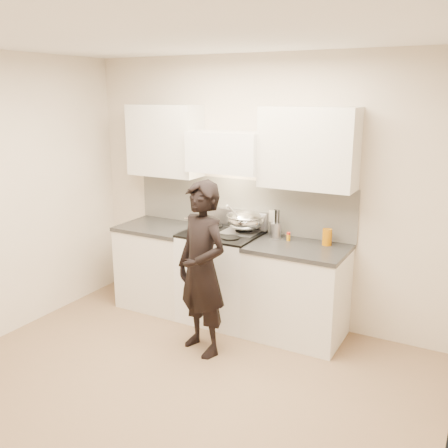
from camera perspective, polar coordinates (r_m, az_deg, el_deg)
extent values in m
plane|color=#806149|center=(4.22, -6.34, -18.73)|extent=(4.00, 4.00, 0.00)
cube|color=beige|center=(5.14, 4.42, 3.83)|extent=(4.00, 0.04, 2.70)
cube|color=silver|center=(3.54, -7.65, 20.63)|extent=(4.00, 3.50, 0.02)
cube|color=beige|center=(5.27, 1.85, 2.30)|extent=(2.50, 0.02, 0.53)
cube|color=#ACACB6|center=(5.29, 1.17, 0.64)|extent=(0.76, 0.08, 0.20)
cube|color=white|center=(5.03, 0.42, 8.25)|extent=(0.76, 0.40, 0.40)
cylinder|color=silver|center=(4.90, -0.59, 5.95)|extent=(0.66, 0.02, 0.02)
cube|color=silver|center=(4.72, 9.64, 8.54)|extent=(0.90, 0.33, 0.75)
cube|color=silver|center=(5.46, -6.74, 9.46)|extent=(0.80, 0.33, 0.75)
cube|color=silver|center=(5.12, 5.58, 0.90)|extent=(0.08, 0.01, 0.12)
cube|color=white|center=(5.23, -0.26, -6.07)|extent=(0.76, 0.65, 0.92)
cube|color=black|center=(5.08, -0.27, -1.10)|extent=(0.76, 0.65, 0.02)
cube|color=silver|center=(5.11, 1.96, -0.85)|extent=(0.36, 0.34, 0.01)
cylinder|color=silver|center=(4.88, -1.94, -3.64)|extent=(0.62, 0.02, 0.02)
cylinder|color=black|center=(5.04, -2.88, -1.02)|extent=(0.18, 0.18, 0.01)
cylinder|color=black|center=(4.87, 0.74, -1.58)|extent=(0.18, 0.18, 0.01)
cylinder|color=black|center=(5.29, -1.19, -0.25)|extent=(0.18, 0.18, 0.01)
cylinder|color=black|center=(5.12, 2.31, -0.74)|extent=(0.18, 0.18, 0.01)
cube|color=silver|center=(4.92, 8.32, -7.87)|extent=(0.90, 0.65, 0.88)
cube|color=black|center=(4.76, 8.53, -2.76)|extent=(0.92, 0.67, 0.04)
cube|color=silver|center=(5.63, -7.26, -4.87)|extent=(0.80, 0.65, 0.88)
cube|color=black|center=(5.50, -7.41, -0.34)|extent=(0.82, 0.67, 0.04)
ellipsoid|color=silver|center=(5.08, 2.50, 0.42)|extent=(0.38, 0.38, 0.21)
torus|color=silver|center=(5.07, 2.50, 0.95)|extent=(0.39, 0.39, 0.02)
ellipsoid|color=beige|center=(5.09, 2.49, 0.30)|extent=(0.22, 0.22, 0.10)
cylinder|color=silver|center=(4.95, 1.18, 1.37)|extent=(0.04, 0.28, 0.20)
cylinder|color=silver|center=(5.07, -2.81, 0.01)|extent=(0.27, 0.27, 0.15)
cube|color=silver|center=(5.09, -4.27, 0.68)|extent=(0.05, 0.04, 0.01)
cube|color=silver|center=(5.02, -1.36, 0.54)|extent=(0.05, 0.04, 0.01)
cylinder|color=#ACACB6|center=(4.98, 5.94, -0.74)|extent=(0.11, 0.11, 0.15)
cylinder|color=black|center=(4.96, 6.25, 0.08)|extent=(0.01, 0.01, 0.27)
cylinder|color=silver|center=(4.98, 6.19, 0.14)|extent=(0.01, 0.01, 0.27)
cylinder|color=#ACACB6|center=(4.99, 6.00, 0.17)|extent=(0.01, 0.01, 0.27)
cylinder|color=black|center=(4.98, 5.79, 0.16)|extent=(0.01, 0.01, 0.27)
cylinder|color=#ACACB6|center=(4.96, 5.67, 0.12)|extent=(0.01, 0.01, 0.27)
cylinder|color=silver|center=(4.95, 5.73, 0.06)|extent=(0.01, 0.01, 0.27)
cylinder|color=black|center=(4.94, 5.92, 0.03)|extent=(0.01, 0.01, 0.27)
cylinder|color=#ACACB6|center=(4.94, 6.13, 0.04)|extent=(0.01, 0.01, 0.27)
cylinder|color=#C57F0C|center=(4.91, 7.37, -1.54)|extent=(0.04, 0.04, 0.06)
cylinder|color=red|center=(4.90, 7.39, -1.07)|extent=(0.04, 0.04, 0.02)
cylinder|color=#B46602|center=(4.82, 11.70, -1.47)|extent=(0.09, 0.09, 0.16)
imported|color=black|center=(4.47, -2.54, -5.16)|extent=(0.68, 0.57, 1.59)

